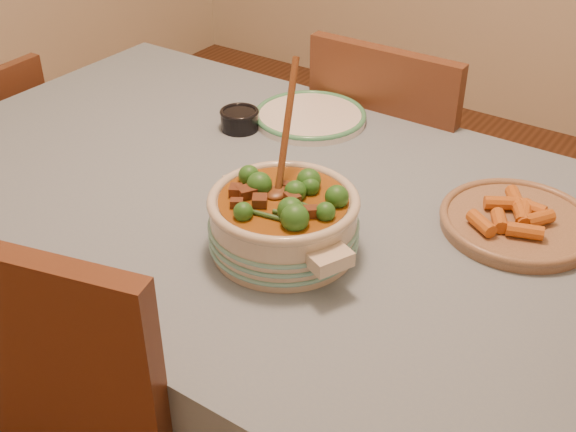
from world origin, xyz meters
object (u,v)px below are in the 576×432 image
(condiment_bowl, at_px, (240,118))
(dining_table, at_px, (251,222))
(stew_casserole, at_px, (283,217))
(fried_plate, at_px, (518,220))
(chair_far, at_px, (393,168))
(white_plate, at_px, (310,116))

(condiment_bowl, bearing_deg, dining_table, -48.10)
(stew_casserole, xyz_separation_m, fried_plate, (0.35, 0.32, -0.05))
(chair_far, bearing_deg, dining_table, 85.54)
(white_plate, distance_m, condiment_bowl, 0.19)
(white_plate, relative_size, chair_far, 0.40)
(stew_casserole, height_order, chair_far, stew_casserole)
(dining_table, distance_m, white_plate, 0.38)
(stew_casserole, distance_m, chair_far, 0.85)
(condiment_bowl, xyz_separation_m, chair_far, (0.24, 0.42, -0.26))
(white_plate, height_order, chair_far, chair_far)
(dining_table, relative_size, white_plate, 4.50)
(stew_casserole, relative_size, condiment_bowl, 3.02)
(condiment_bowl, bearing_deg, stew_casserole, -43.07)
(dining_table, height_order, condiment_bowl, condiment_bowl)
(dining_table, relative_size, condiment_bowl, 13.82)
(stew_casserole, height_order, fried_plate, stew_casserole)
(stew_casserole, xyz_separation_m, white_plate, (-0.26, 0.50, -0.06))
(stew_casserole, relative_size, white_plate, 0.98)
(fried_plate, bearing_deg, stew_casserole, -137.39)
(stew_casserole, bearing_deg, white_plate, 117.81)
(chair_far, bearing_deg, white_plate, 66.41)
(fried_plate, height_order, chair_far, chair_far)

